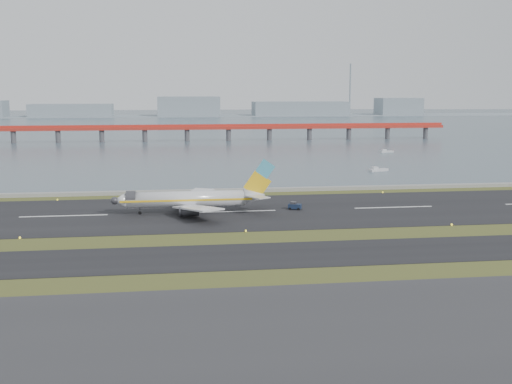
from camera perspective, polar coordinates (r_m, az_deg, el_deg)
ground at (r=125.74m, az=-0.49°, el=-4.31°), size 1000.00×1000.00×0.00m
apron_strip at (r=74.08m, az=5.24°, el=-14.02°), size 1000.00×50.00×0.10m
taxiway_strip at (r=114.19m, az=0.30°, el=-5.67°), size 1000.00×18.00×0.10m
runway_strip at (r=154.87m, az=-1.94°, el=-1.76°), size 1000.00×45.00×0.10m
seawall at (r=184.22m, az=-2.92°, el=0.11°), size 1000.00×2.50×1.00m
bay_water at (r=582.25m, az=-6.44°, el=6.11°), size 1400.00×800.00×1.30m
red_pier at (r=373.67m, az=-2.46°, el=5.68°), size 260.00×5.00×10.20m
far_shoreline at (r=742.25m, az=-5.74°, el=7.21°), size 1400.00×80.00×60.50m
airliner at (r=153.11m, az=-5.63°, el=-0.63°), size 38.52×32.89×12.80m
pushback_tug at (r=157.56m, az=3.45°, el=-1.24°), size 3.53×2.79×1.99m
workboat_near at (r=236.42m, az=10.77°, el=1.95°), size 7.62×4.34×1.76m
workboat_far at (r=309.25m, az=11.51°, el=3.55°), size 6.73×2.99×1.58m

